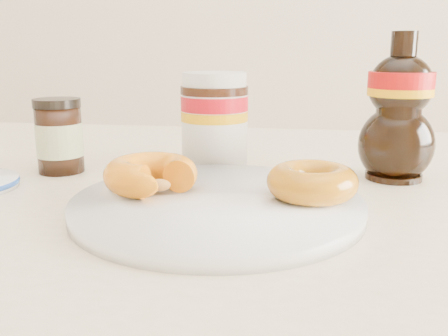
# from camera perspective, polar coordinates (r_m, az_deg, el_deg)

# --- Properties ---
(dining_table) EXTENTS (1.40, 0.90, 0.75)m
(dining_table) POSITION_cam_1_polar(r_m,az_deg,el_deg) (0.66, -0.97, -8.84)
(dining_table) COLOR beige
(dining_table) RESTS_ON ground
(plate) EXTENTS (0.30, 0.30, 0.02)m
(plate) POSITION_cam_1_polar(r_m,az_deg,el_deg) (0.52, -0.79, -4.15)
(plate) COLOR white
(plate) RESTS_ON dining_table
(donut_bitten) EXTENTS (0.11, 0.11, 0.04)m
(donut_bitten) POSITION_cam_1_polar(r_m,az_deg,el_deg) (0.55, -8.35, -0.70)
(donut_bitten) COLOR orange
(donut_bitten) RESTS_ON plate
(donut_whole) EXTENTS (0.10, 0.10, 0.03)m
(donut_whole) POSITION_cam_1_polar(r_m,az_deg,el_deg) (0.53, 10.04, -1.55)
(donut_whole) COLOR #A7690A
(donut_whole) RESTS_ON plate
(nutella_jar) EXTENTS (0.09, 0.09, 0.13)m
(nutella_jar) POSITION_cam_1_polar(r_m,az_deg,el_deg) (0.71, -1.10, 5.90)
(nutella_jar) COLOR white
(nutella_jar) RESTS_ON dining_table
(syrup_bottle) EXTENTS (0.11, 0.10, 0.19)m
(syrup_bottle) POSITION_cam_1_polar(r_m,az_deg,el_deg) (0.67, 19.36, 6.56)
(syrup_bottle) COLOR black
(syrup_bottle) RESTS_ON dining_table
(dark_jar) EXTENTS (0.06, 0.06, 0.10)m
(dark_jar) POSITION_cam_1_polar(r_m,az_deg,el_deg) (0.72, -18.31, 3.43)
(dark_jar) COLOR black
(dark_jar) RESTS_ON dining_table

